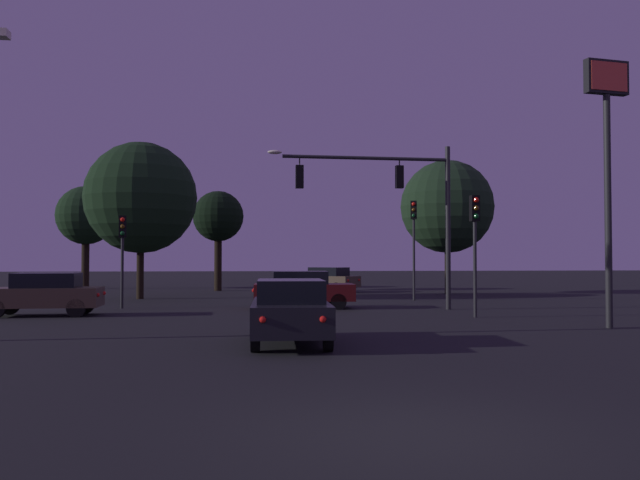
% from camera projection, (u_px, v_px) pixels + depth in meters
% --- Properties ---
extents(ground_plane, '(168.00, 168.00, 0.00)m').
position_uv_depth(ground_plane, '(283.00, 301.00, 31.82)').
color(ground_plane, black).
rests_on(ground_plane, ground).
extents(traffic_signal_mast_arm, '(7.35, 0.53, 6.55)m').
position_uv_depth(traffic_signal_mast_arm, '(395.00, 195.00, 26.28)').
color(traffic_signal_mast_arm, '#232326').
rests_on(traffic_signal_mast_arm, ground).
extents(traffic_light_corner_left, '(0.36, 0.38, 4.88)m').
position_uv_depth(traffic_light_corner_left, '(414.00, 230.00, 32.41)').
color(traffic_light_corner_left, '#232326').
rests_on(traffic_light_corner_left, ground).
extents(traffic_light_corner_right, '(0.32, 0.36, 4.22)m').
position_uv_depth(traffic_light_corner_right, '(475.00, 231.00, 22.89)').
color(traffic_light_corner_right, '#232326').
rests_on(traffic_light_corner_right, ground).
extents(traffic_light_median, '(0.34, 0.37, 3.80)m').
position_uv_depth(traffic_light_median, '(122.00, 242.00, 27.07)').
color(traffic_light_median, '#232326').
rests_on(traffic_light_median, ground).
extents(car_nearside_lane, '(1.96, 4.25, 1.52)m').
position_uv_depth(car_nearside_lane, '(290.00, 310.00, 15.62)').
color(car_nearside_lane, black).
rests_on(car_nearside_lane, ground).
extents(car_crossing_left, '(4.09, 1.89, 1.52)m').
position_uv_depth(car_crossing_left, '(44.00, 293.00, 23.43)').
color(car_crossing_left, '#473828').
rests_on(car_crossing_left, ground).
extents(car_crossing_right, '(4.21, 2.06, 1.52)m').
position_uv_depth(car_crossing_right, '(303.00, 289.00, 27.08)').
color(car_crossing_right, '#4C0F0F').
rests_on(car_crossing_right, ground).
extents(car_far_lane, '(4.05, 3.93, 1.52)m').
position_uv_depth(car_far_lane, '(327.00, 279.00, 40.78)').
color(car_far_lane, '#473828').
rests_on(car_far_lane, ground).
extents(store_sign_illuminated, '(1.42, 0.47, 7.85)m').
position_uv_depth(store_sign_illuminated, '(607.00, 134.00, 19.41)').
color(store_sign_illuminated, '#232326').
rests_on(store_sign_illuminated, ground).
extents(tree_behind_sign, '(4.01, 4.01, 7.04)m').
position_uv_depth(tree_behind_sign, '(86.00, 216.00, 45.43)').
color(tree_behind_sign, black).
rests_on(tree_behind_sign, ground).
extents(tree_left_far, '(5.48, 5.48, 7.86)m').
position_uv_depth(tree_left_far, '(447.00, 207.00, 39.05)').
color(tree_left_far, black).
rests_on(tree_left_far, ground).
extents(tree_center_horizon, '(5.67, 5.67, 7.99)m').
position_uv_depth(tree_center_horizon, '(141.00, 198.00, 33.72)').
color(tree_center_horizon, black).
rests_on(tree_center_horizon, ground).
extents(tree_right_cluster, '(3.24, 3.24, 6.41)m').
position_uv_depth(tree_right_cluster, '(218.00, 217.00, 42.48)').
color(tree_right_cluster, black).
rests_on(tree_right_cluster, ground).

